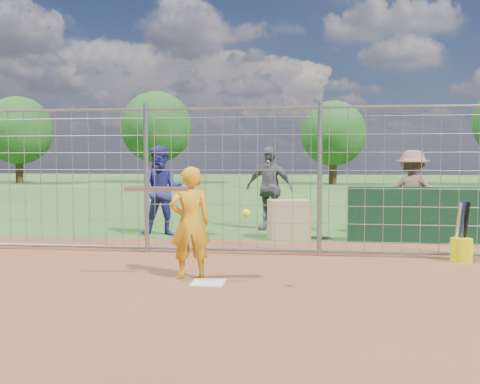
# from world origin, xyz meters

# --- Properties ---
(ground) EXTENTS (100.00, 100.00, 0.00)m
(ground) POSITION_xyz_m (0.00, 0.00, 0.00)
(ground) COLOR #2D591E
(ground) RESTS_ON ground
(infield_dirt) EXTENTS (18.00, 18.00, 0.00)m
(infield_dirt) POSITION_xyz_m (0.00, -3.00, 0.01)
(infield_dirt) COLOR brown
(infield_dirt) RESTS_ON ground
(home_plate) EXTENTS (0.43, 0.43, 0.02)m
(home_plate) POSITION_xyz_m (0.00, -0.20, 0.01)
(home_plate) COLOR silver
(home_plate) RESTS_ON ground
(dugout_wall) EXTENTS (2.60, 0.20, 1.10)m
(dugout_wall) POSITION_xyz_m (3.40, 3.60, 0.55)
(dugout_wall) COLOR #11381E
(dugout_wall) RESTS_ON ground
(batter) EXTENTS (0.65, 0.52, 1.54)m
(batter) POSITION_xyz_m (-0.30, 0.07, 0.77)
(batter) COLOR orange
(batter) RESTS_ON ground
(bystander_a) EXTENTS (0.99, 0.79, 1.92)m
(bystander_a) POSITION_xyz_m (-1.80, 4.06, 0.96)
(bystander_a) COLOR navy
(bystander_a) RESTS_ON ground
(bystander_b) EXTENTS (1.23, 0.81, 1.94)m
(bystander_b) POSITION_xyz_m (0.42, 5.26, 0.97)
(bystander_b) COLOR #5D5D62
(bystander_b) RESTS_ON ground
(bystander_c) EXTENTS (1.31, 0.94, 1.83)m
(bystander_c) POSITION_xyz_m (3.49, 4.52, 0.91)
(bystander_c) COLOR #835B47
(bystander_c) RESTS_ON ground
(equipment_bin) EXTENTS (0.92, 0.74, 0.80)m
(equipment_bin) POSITION_xyz_m (0.93, 3.92, 0.40)
(equipment_bin) COLOR tan
(equipment_bin) RESTS_ON ground
(equipment_in_play) EXTENTS (1.68, 0.22, 0.38)m
(equipment_in_play) POSITION_xyz_m (-0.38, -0.31, 1.18)
(equipment_in_play) COLOR silver
(equipment_in_play) RESTS_ON ground
(bucket_with_bats) EXTENTS (0.34, 0.36, 0.98)m
(bucket_with_bats) POSITION_xyz_m (3.74, 1.76, 0.25)
(bucket_with_bats) COLOR yellow
(bucket_with_bats) RESTS_ON ground
(backstop_fence) EXTENTS (9.08, 0.08, 2.60)m
(backstop_fence) POSITION_xyz_m (0.00, 2.00, 1.26)
(backstop_fence) COLOR gray
(backstop_fence) RESTS_ON ground
(tree_line) EXTENTS (44.66, 6.72, 6.48)m
(tree_line) POSITION_xyz_m (3.13, 28.13, 3.71)
(tree_line) COLOR #3F2B19
(tree_line) RESTS_ON ground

